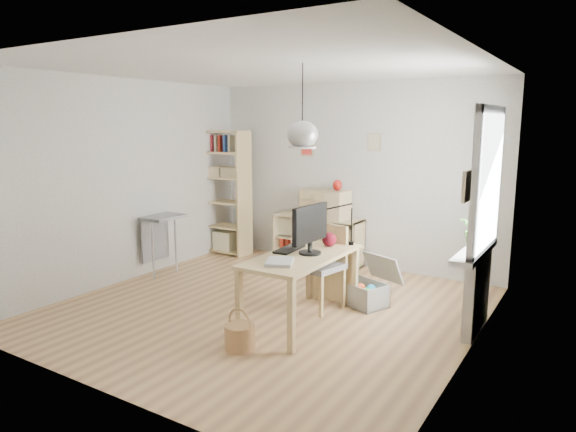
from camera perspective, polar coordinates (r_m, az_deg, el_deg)
The scene contains 20 objects.
ground at distance 6.04m, azimuth -2.34°, elevation -10.19°, with size 4.50×4.50×0.00m, color tan.
room_shell at distance 5.25m, azimuth 1.60°, elevation 9.06°, with size 4.50×4.50×4.50m.
window_unit at distance 5.40m, azimuth 21.38°, elevation 3.59°, with size 0.07×1.16×1.46m.
radiator at distance 5.64m, azimuth 20.26°, elevation -8.06°, with size 0.10×0.80×0.80m, color silver.
windowsill at distance 5.53m, azimuth 20.03°, elevation -3.76°, with size 0.22×1.20×0.06m, color silver.
desk at distance 5.44m, azimuth 1.53°, elevation -5.24°, with size 0.70×1.50×0.75m.
cube_shelf at distance 7.90m, azimuth 3.30°, elevation -3.03°, with size 1.40×0.38×0.72m.
tall_bookshelf at distance 8.39m, azimuth -7.02°, elevation 3.17°, with size 0.80×0.38×2.00m.
side_table at distance 7.40m, azimuth -14.00°, elevation -1.30°, with size 0.40×0.55×0.85m.
chair at distance 5.93m, azimuth 3.85°, elevation -5.02°, with size 0.55×0.55×0.96m.
wicker_basket at distance 5.00m, azimuth -5.38°, elevation -13.11°, with size 0.29×0.29×0.40m.
storage_chest at distance 6.18m, azimuth 8.70°, elevation -8.01°, with size 0.73×0.76×0.57m.
monitor at distance 5.38m, azimuth 2.47°, elevation -1.20°, with size 0.24×0.60×0.52m.
keyboard at distance 5.60m, azimuth 0.15°, elevation -3.69°, with size 0.17×0.45×0.02m, color black.
task_lamp at distance 5.86m, azimuth 5.02°, elevation -0.14°, with size 0.42×0.16×0.45m.
yarn_ball at distance 5.76m, azimuth 4.61°, elevation -2.62°, with size 0.16×0.16×0.16m, color #500A15.
paper_tray at distance 5.08m, azimuth -0.93°, elevation -5.10°, with size 0.25×0.32×0.03m, color silver.
drawer_chest at distance 7.68m, azimuth 4.12°, elevation 1.37°, with size 0.73×0.33×0.42m, color beige.
red_vase at distance 7.55m, azimuth 5.50°, elevation 3.42°, with size 0.14×0.14×0.16m, color maroon.
potted_plant at distance 5.62m, azimuth 20.25°, elevation -1.36°, with size 0.32×0.28×0.36m, color #346D29.
Camera 1 is at (3.19, -4.68, 2.11)m, focal length 32.00 mm.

